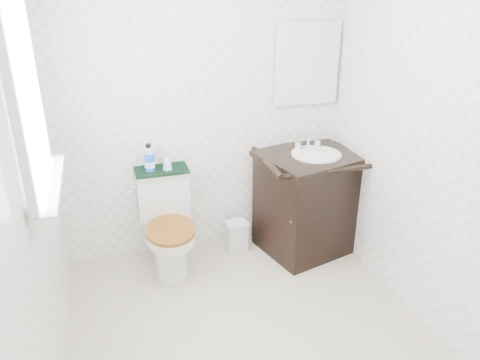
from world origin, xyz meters
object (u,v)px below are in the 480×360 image
toilet (167,227)px  trash_bin (236,236)px  cup (167,164)px  mouthwash_bottle (149,158)px  vanity (308,200)px

toilet → trash_bin: toilet is taller
toilet → cup: cup is taller
mouthwash_bottle → cup: mouthwash_bottle is taller
vanity → cup: size_ratio=10.74×
trash_bin → mouthwash_bottle: bearing=174.0°
toilet → trash_bin: bearing=4.5°
vanity → mouthwash_bottle: (-1.20, 0.18, 0.42)m
vanity → trash_bin: (-0.56, 0.11, -0.30)m
toilet → mouthwash_bottle: 0.54m
mouthwash_bottle → cup: 0.14m
vanity → cup: bearing=171.3°
vanity → toilet: bearing=176.5°
trash_bin → cup: cup is taller
vanity → trash_bin: size_ratio=3.58×
vanity → mouthwash_bottle: bearing=171.5°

